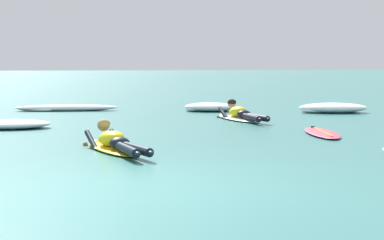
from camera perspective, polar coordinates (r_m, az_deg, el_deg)
The scene contains 8 objects.
ground_plane at distance 18.40m, azimuth -5.84°, elevation 0.34°, with size 120.00×120.00×0.00m, color #387A75.
surfer_near at distance 11.51m, azimuth -6.36°, elevation -1.89°, with size 1.16×2.57×0.55m.
surfer_far at distance 17.06m, azimuth 3.98°, elevation 0.43°, with size 1.01×2.61×0.54m.
drifting_surfboard at distance 14.20m, azimuth 10.58°, elevation -1.03°, with size 0.75×2.10×0.16m.
whitewater_front at distance 19.88m, azimuth 1.48°, elevation 1.06°, with size 1.65×1.31×0.25m.
whitewater_mid_right at distance 15.60m, azimuth -14.65°, elevation -0.34°, with size 1.77×1.07×0.20m.
whitewater_back at distance 19.74m, azimuth 11.48°, elevation 0.97°, with size 2.03×1.31×0.28m.
whitewater_far_band at distance 20.30m, azimuth -10.22°, elevation 0.98°, with size 2.96×0.69×0.19m.
Camera 1 is at (-0.59, -8.32, 1.56)m, focal length 65.11 mm.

